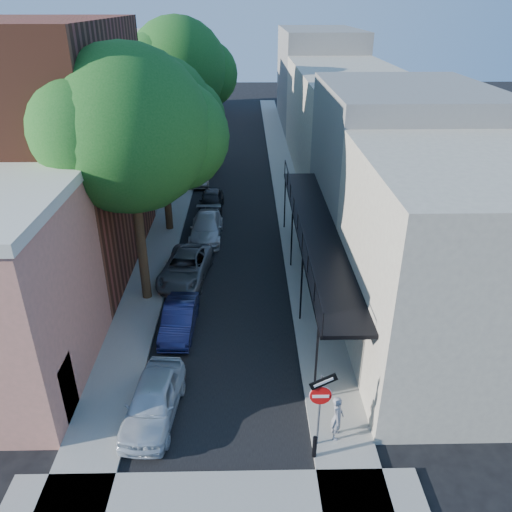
{
  "coord_description": "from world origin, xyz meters",
  "views": [
    {
      "loc": [
        0.99,
        -10.36,
        12.72
      ],
      "look_at": [
        1.37,
        8.89,
        2.8
      ],
      "focal_mm": 35.0,
      "sensor_mm": 36.0,
      "label": 1
    }
  ],
  "objects_px": {
    "parked_car_b": "(179,319)",
    "parked_car_e": "(211,201)",
    "sign_post": "(321,398)",
    "oak_mid": "(167,113)",
    "parked_car_a": "(153,401)",
    "oak_near": "(140,132)",
    "parked_car_f": "(200,175)",
    "parked_car_g": "(204,159)",
    "oak_far": "(185,70)",
    "parked_car_c": "(186,267)",
    "parked_car_d": "(206,228)",
    "bollard": "(315,447)",
    "pedestrian": "(337,417)"
  },
  "relations": [
    {
      "from": "parked_car_a",
      "to": "parked_car_b",
      "type": "relative_size",
      "value": 1.1
    },
    {
      "from": "bollard",
      "to": "parked_car_c",
      "type": "relative_size",
      "value": 0.17
    },
    {
      "from": "sign_post",
      "to": "parked_car_b",
      "type": "xyz_separation_m",
      "value": [
        -5.1,
        6.39,
        -1.43
      ]
    },
    {
      "from": "parked_car_a",
      "to": "parked_car_c",
      "type": "relative_size",
      "value": 0.86
    },
    {
      "from": "oak_near",
      "to": "oak_mid",
      "type": "relative_size",
      "value": 1.12
    },
    {
      "from": "oak_near",
      "to": "parked_car_c",
      "type": "bearing_deg",
      "value": 52.81
    },
    {
      "from": "bollard",
      "to": "parked_car_g",
      "type": "xyz_separation_m",
      "value": [
        -5.6,
        30.85,
        0.12
      ]
    },
    {
      "from": "parked_car_e",
      "to": "parked_car_f",
      "type": "distance_m",
      "value": 5.64
    },
    {
      "from": "sign_post",
      "to": "oak_far",
      "type": "distance_m",
      "value": 27.8
    },
    {
      "from": "parked_car_a",
      "to": "parked_car_g",
      "type": "height_order",
      "value": "parked_car_a"
    },
    {
      "from": "oak_mid",
      "to": "bollard",
      "type": "bearing_deg",
      "value": -70.1
    },
    {
      "from": "parked_car_e",
      "to": "oak_far",
      "type": "bearing_deg",
      "value": 109.14
    },
    {
      "from": "oak_far",
      "to": "parked_car_c",
      "type": "bearing_deg",
      "value": -85.51
    },
    {
      "from": "oak_near",
      "to": "parked_car_e",
      "type": "height_order",
      "value": "oak_near"
    },
    {
      "from": "sign_post",
      "to": "parked_car_g",
      "type": "height_order",
      "value": "sign_post"
    },
    {
      "from": "parked_car_b",
      "to": "parked_car_e",
      "type": "relative_size",
      "value": 0.96
    },
    {
      "from": "parked_car_c",
      "to": "parked_car_f",
      "type": "xyz_separation_m",
      "value": [
        -0.46,
        14.91,
        -0.02
      ]
    },
    {
      "from": "parked_car_b",
      "to": "parked_car_e",
      "type": "xyz_separation_m",
      "value": [
        0.54,
        13.91,
        0.05
      ]
    },
    {
      "from": "oak_mid",
      "to": "oak_far",
      "type": "bearing_deg",
      "value": 89.59
    },
    {
      "from": "oak_far",
      "to": "parked_car_d",
      "type": "xyz_separation_m",
      "value": [
        1.93,
        -10.47,
        -7.6
      ]
    },
    {
      "from": "bollard",
      "to": "parked_car_e",
      "type": "xyz_separation_m",
      "value": [
        -4.4,
        20.77,
        0.13
      ]
    },
    {
      "from": "parked_car_c",
      "to": "parked_car_e",
      "type": "bearing_deg",
      "value": 92.58
    },
    {
      "from": "oak_near",
      "to": "parked_car_f",
      "type": "relative_size",
      "value": 2.94
    },
    {
      "from": "parked_car_e",
      "to": "parked_car_a",
      "type": "bearing_deg",
      "value": -91.43
    },
    {
      "from": "sign_post",
      "to": "parked_car_a",
      "type": "distance_m",
      "value": 5.73
    },
    {
      "from": "parked_car_a",
      "to": "parked_car_b",
      "type": "bearing_deg",
      "value": 91.88
    },
    {
      "from": "parked_car_e",
      "to": "bollard",
      "type": "bearing_deg",
      "value": -76.96
    },
    {
      "from": "parked_car_g",
      "to": "parked_car_d",
      "type": "bearing_deg",
      "value": -88.96
    },
    {
      "from": "parked_car_b",
      "to": "parked_car_f",
      "type": "xyz_separation_m",
      "value": [
        -0.66,
        19.42,
        0.03
      ]
    },
    {
      "from": "oak_far",
      "to": "parked_car_c",
      "type": "relative_size",
      "value": 2.52
    },
    {
      "from": "parked_car_d",
      "to": "parked_car_f",
      "type": "bearing_deg",
      "value": 97.34
    },
    {
      "from": "parked_car_g",
      "to": "pedestrian",
      "type": "distance_m",
      "value": 30.73
    },
    {
      "from": "parked_car_f",
      "to": "parked_car_a",
      "type": "bearing_deg",
      "value": -92.88
    },
    {
      "from": "oak_near",
      "to": "parked_car_b",
      "type": "height_order",
      "value": "oak_near"
    },
    {
      "from": "oak_mid",
      "to": "parked_car_g",
      "type": "distance_m",
      "value": 14.63
    },
    {
      "from": "oak_near",
      "to": "parked_car_g",
      "type": "height_order",
      "value": "oak_near"
    },
    {
      "from": "sign_post",
      "to": "oak_near",
      "type": "bearing_deg",
      "value": 125.09
    },
    {
      "from": "bollard",
      "to": "pedestrian",
      "type": "relative_size",
      "value": 0.5
    },
    {
      "from": "sign_post",
      "to": "parked_car_e",
      "type": "bearing_deg",
      "value": 102.66
    },
    {
      "from": "parked_car_c",
      "to": "oak_near",
      "type": "bearing_deg",
      "value": -120.08
    },
    {
      "from": "bollard",
      "to": "oak_far",
      "type": "relative_size",
      "value": 0.07
    },
    {
      "from": "sign_post",
      "to": "pedestrian",
      "type": "relative_size",
      "value": 1.85
    },
    {
      "from": "oak_mid",
      "to": "parked_car_a",
      "type": "bearing_deg",
      "value": -85.69
    },
    {
      "from": "parked_car_g",
      "to": "parked_car_e",
      "type": "bearing_deg",
      "value": -86.76
    },
    {
      "from": "bollard",
      "to": "parked_car_c",
      "type": "xyz_separation_m",
      "value": [
        -5.14,
        11.37,
        0.14
      ]
    },
    {
      "from": "oak_mid",
      "to": "oak_far",
      "type": "distance_m",
      "value": 9.12
    },
    {
      "from": "sign_post",
      "to": "parked_car_a",
      "type": "height_order",
      "value": "sign_post"
    },
    {
      "from": "parked_car_f",
      "to": "parked_car_g",
      "type": "xyz_separation_m",
      "value": [
        0.0,
        4.56,
        0.0
      ]
    },
    {
      "from": "parked_car_b",
      "to": "parked_car_f",
      "type": "distance_m",
      "value": 19.44
    },
    {
      "from": "oak_near",
      "to": "parked_car_e",
      "type": "relative_size",
      "value": 2.97
    }
  ]
}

